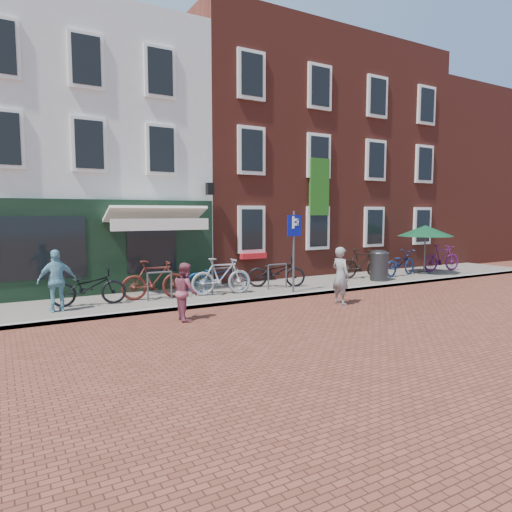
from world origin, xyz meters
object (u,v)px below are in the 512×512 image
cafe_person (57,281)px  litter_bin (379,264)px  parking_sign (294,239)px  woman (341,276)px  bicycle_3 (221,276)px  bicycle_2 (218,277)px  bicycle_5 (362,263)px  bicycle_7 (442,258)px  bicycle_6 (400,263)px  bicycle_4 (276,272)px  parasol (425,229)px  boy (186,291)px  bicycle_0 (89,287)px  bicycle_1 (155,280)px

cafe_person → litter_bin: bearing=176.2°
parking_sign → woman: parking_sign is taller
bicycle_3 → litter_bin: bearing=-84.1°
bicycle_2 → bicycle_3: 0.31m
bicycle_5 → bicycle_2: bearing=103.2°
cafe_person → bicycle_7: 15.26m
parking_sign → cafe_person: (-6.78, 0.65, -0.91)m
bicycle_5 → bicycle_6: bearing=-87.5°
bicycle_7 → bicycle_4: bearing=98.5°
parasol → bicycle_7: size_ratio=1.18×
bicycle_6 → bicycle_7: bicycle_7 is taller
boy → bicycle_5: size_ratio=0.74×
bicycle_2 → bicycle_3: bearing=-165.2°
litter_bin → bicycle_7: bearing=8.4°
litter_bin → woman: 4.45m
litter_bin → cafe_person: size_ratio=0.77×
litter_bin → cafe_person: bearing=179.1°
parasol → woman: parasol is taller
parasol → bicycle_0: size_ratio=1.14×
woman → cafe_person: 7.56m
bicycle_1 → bicycle_4: 4.24m
bicycle_1 → bicycle_3: same height
boy → bicycle_7: (12.61, 2.53, -0.03)m
bicycle_4 → bicycle_1: bearing=117.8°
boy → bicycle_7: size_ratio=0.74×
parasol → bicycle_0: parasol is taller
litter_bin → woman: bearing=-148.9°
parasol → bicycle_1: bearing=179.5°
cafe_person → bicycle_1: cafe_person is taller
bicycle_1 → boy: bearing=-170.9°
cafe_person → bicycle_2: bearing=-177.9°
cafe_person → bicycle_2: size_ratio=0.81×
boy → woman: bearing=-89.7°
bicycle_2 → parasol: bearing=-73.1°
litter_bin → bicycle_0: bearing=176.7°
bicycle_6 → bicycle_0: bearing=79.0°
bicycle_1 → bicycle_4: bearing=-79.7°
woman → bicycle_6: (5.46, 2.79, -0.21)m
boy → bicycle_7: boy is taller
boy → bicycle_5: boy is taller
woman → bicycle_3: size_ratio=0.87×
bicycle_0 → parking_sign: bearing=-92.0°
bicycle_5 → bicycle_3: bearing=106.0°
litter_bin → bicycle_1: litter_bin is taller
bicycle_0 → litter_bin: bearing=-85.1°
boy → bicycle_5: bearing=-66.6°
cafe_person → bicycle_3: size_ratio=0.84×
bicycle_0 → bicycle_1: size_ratio=1.03×
bicycle_6 → bicycle_3: bearing=81.1°
bicycle_1 → bicycle_7: 12.62m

